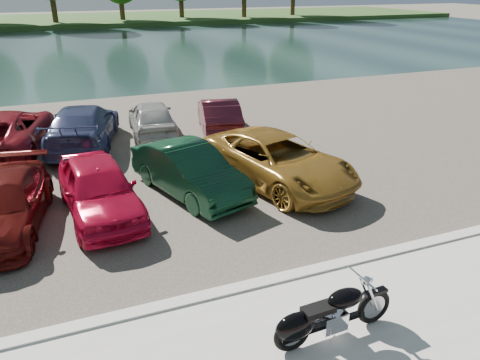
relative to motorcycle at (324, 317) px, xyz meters
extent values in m
plane|color=#595447|center=(0.72, -0.15, -0.56)|extent=(200.00, 200.00, 0.00)
cube|color=beige|center=(0.72, 1.85, -0.49)|extent=(60.00, 0.30, 0.14)
cube|color=#3C3930|center=(0.72, 10.85, -0.54)|extent=(60.00, 18.00, 0.04)
cube|color=#1B322F|center=(0.72, 39.85, -0.56)|extent=(120.00, 40.00, 0.00)
cube|color=#234418|center=(0.72, 71.85, -0.26)|extent=(120.00, 24.00, 0.60)
cylinder|color=#3D2C16|center=(6.72, 65.85, 2.29)|extent=(0.70, 0.70, 4.50)
cylinder|color=#3D2C16|center=(15.72, 67.25, 2.51)|extent=(0.70, 0.70, 4.95)
torus|color=black|center=(1.04, 0.04, -0.12)|extent=(0.69, 0.15, 0.68)
torus|color=black|center=(-0.61, -0.04, -0.12)|extent=(0.69, 0.15, 0.68)
cylinder|color=#B2B2B7|center=(1.04, 0.04, -0.12)|extent=(0.46, 0.08, 0.46)
cylinder|color=#B2B2B7|center=(-0.61, -0.04, -0.12)|extent=(0.46, 0.08, 0.46)
cylinder|color=silver|center=(0.91, -0.06, 0.18)|extent=(0.33, 0.07, 0.63)
cylinder|color=silver|center=(0.90, 0.14, 0.18)|extent=(0.33, 0.07, 0.63)
cylinder|color=silver|center=(0.71, 0.03, 0.57)|extent=(0.07, 0.75, 0.04)
sphere|color=silver|center=(0.81, 0.03, 0.49)|extent=(0.17, 0.17, 0.16)
sphere|color=silver|center=(0.88, 0.04, 0.49)|extent=(0.12, 0.12, 0.11)
cube|color=black|center=(1.04, 0.04, 0.19)|extent=(0.46, 0.16, 0.06)
cube|color=black|center=(0.22, 0.00, -0.18)|extent=(1.20, 0.16, 0.08)
cube|color=silver|center=(0.17, 0.00, -0.11)|extent=(0.46, 0.34, 0.34)
cylinder|color=silver|center=(0.27, 0.01, 0.09)|extent=(0.25, 0.19, 0.27)
cylinder|color=silver|center=(0.07, 0.00, 0.09)|extent=(0.25, 0.19, 0.27)
ellipsoid|color=black|center=(0.40, 0.01, 0.26)|extent=(0.70, 0.39, 0.32)
cube|color=black|center=(-0.13, -0.01, 0.20)|extent=(0.56, 0.31, 0.10)
ellipsoid|color=black|center=(-0.56, -0.03, 0.00)|extent=(0.74, 0.37, 0.50)
cube|color=black|center=(-0.61, -0.04, -0.07)|extent=(0.41, 0.20, 0.30)
cylinder|color=silver|center=(-0.14, 0.15, -0.24)|extent=(1.10, 0.14, 0.09)
cylinder|color=silver|center=(-0.14, 0.15, -0.16)|extent=(1.10, 0.14, 0.09)
cylinder|color=#B2B2B7|center=(0.08, -0.18, -0.33)|extent=(0.03, 0.14, 0.22)
imported|color=#520E0B|center=(-5.22, 6.34, 0.13)|extent=(2.54, 4.76, 1.31)
imported|color=#BF0C31|center=(-2.95, 6.29, 0.21)|extent=(2.11, 4.45, 1.47)
imported|color=#0D321D|center=(-0.41, 6.69, 0.19)|extent=(2.71, 4.56, 1.42)
imported|color=olive|center=(2.24, 6.45, 0.22)|extent=(3.87, 5.85, 1.49)
imported|color=maroon|center=(-5.44, 12.59, 0.23)|extent=(3.53, 5.81, 1.51)
imported|color=navy|center=(-2.88, 12.21, 0.25)|extent=(3.35, 5.68, 1.54)
imported|color=#B2B1AD|center=(-0.25, 12.62, 0.18)|extent=(2.01, 4.24, 1.40)
imported|color=#47121D|center=(2.36, 12.07, 0.16)|extent=(2.29, 4.36, 1.37)
camera|label=1|loc=(-3.62, -5.31, 5.17)|focal=35.00mm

